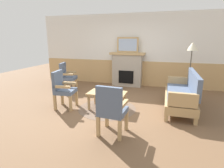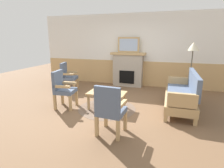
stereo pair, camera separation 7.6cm
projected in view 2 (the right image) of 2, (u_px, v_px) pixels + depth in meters
ground_plane at (108, 107)px, 4.79m from camera, size 14.00×14.00×0.00m
wall_back at (130, 51)px, 6.86m from camera, size 7.20×0.14×2.70m
fireplace at (128, 69)px, 6.80m from camera, size 1.30×0.44×1.28m
framed_picture at (128, 45)px, 6.57m from camera, size 0.80×0.04×0.56m
couch at (182, 95)px, 4.52m from camera, size 0.70×1.80×0.98m
coffee_table at (107, 94)px, 4.59m from camera, size 0.96×0.56×0.44m
round_rug at (107, 108)px, 4.69m from camera, size 1.51×1.51×0.01m
book_on_table at (106, 92)px, 4.54m from camera, size 0.22×0.20×0.03m
armchair_near_fireplace at (63, 88)px, 4.66m from camera, size 0.53×0.53×0.98m
armchair_by_window_left at (68, 75)px, 6.22m from camera, size 0.57×0.57×0.98m
armchair_front_left at (110, 108)px, 3.27m from camera, size 0.51×0.51×0.98m
floor_lamp_by_couch at (193, 50)px, 5.37m from camera, size 0.36×0.36×1.68m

